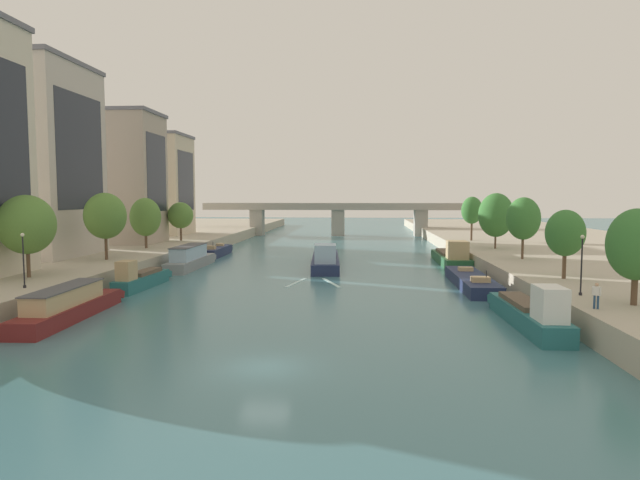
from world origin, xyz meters
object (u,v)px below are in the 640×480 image
object	(u,v)px
tree_right_by_lamp	(565,233)
moored_boat_left_end	(69,305)
moored_boat_left_near	(141,279)
tree_right_distant	(523,219)
moored_boat_right_midway	(451,257)
tree_left_by_lamp	(181,215)
tree_left_distant	(105,216)
tree_right_nearest	(636,245)
moored_boat_right_far	(530,313)
tree_left_midway	(145,217)
moored_boat_right_lone	(471,281)
barge_midriver	(325,259)
lamppost_left_bank	(23,258)
tree_right_second	(496,215)
bridge_far	(338,215)
tree_right_midway	(472,210)
lamppost_right_bank	(582,262)
moored_boat_left_upstream	(217,251)
tree_left_second	(27,225)
moored_boat_left_gap_after	(190,258)

from	to	relation	value
tree_right_by_lamp	moored_boat_left_end	bearing A→B (deg)	-165.69
moored_boat_left_near	tree_right_distant	distance (m)	40.86
moored_boat_right_midway	tree_left_by_lamp	xyz separation A→B (m)	(-39.88, 11.80, 4.87)
tree_left_distant	tree_right_nearest	size ratio (longest dim) A/B	1.18
moored_boat_right_far	tree_right_nearest	bearing A→B (deg)	-13.13
tree_left_midway	moored_boat_right_lone	bearing A→B (deg)	-23.11
barge_midriver	tree_left_by_lamp	bearing A→B (deg)	146.14
tree_left_distant	moored_boat_right_midway	bearing A→B (deg)	19.50
tree_left_distant	tree_right_distant	world-z (taller)	tree_left_distant
tree_right_nearest	lamppost_left_bank	distance (m)	43.05
tree_right_second	bridge_far	distance (m)	54.03
moored_boat_right_far	tree_right_midway	xyz separation A→B (m)	(6.05, 49.76, 5.64)
tree_right_midway	barge_midriver	bearing A→B (deg)	-138.19
lamppost_left_bank	bridge_far	bearing A→B (deg)	76.21
moored_boat_right_far	moored_boat_right_midway	xyz separation A→B (m)	(0.45, 34.39, -0.02)
tree_right_by_lamp	tree_right_nearest	bearing A→B (deg)	-88.51
tree_left_by_lamp	lamppost_right_bank	xyz separation A→B (m)	(43.46, -44.31, -1.60)
tree_right_nearest	tree_right_by_lamp	world-z (taller)	tree_right_nearest
moored_boat_right_far	bridge_far	distance (m)	87.05
tree_right_by_lamp	bridge_far	xyz separation A→B (m)	(-22.11, 75.60, -1.12)
tree_right_distant	lamppost_right_bank	size ratio (longest dim) A/B	1.60
lamppost_right_bank	tree_left_by_lamp	bearing A→B (deg)	134.45
tree_right_nearest	moored_boat_right_midway	bearing A→B (deg)	98.89
tree_right_second	bridge_far	bearing A→B (deg)	115.08
moored_boat_left_upstream	bridge_far	bearing A→B (deg)	69.31
moored_boat_right_midway	tree_right_midway	world-z (taller)	tree_right_midway
moored_boat_left_near	tree_right_by_lamp	size ratio (longest dim) A/B	1.78
tree_left_distant	bridge_far	bearing A→B (deg)	70.67
tree_right_by_lamp	tree_right_second	distance (m)	26.70
moored_boat_right_midway	tree_right_second	bearing A→B (deg)	19.14
moored_boat_right_lone	tree_left_distant	distance (m)	39.29
tree_right_distant	tree_right_second	xyz separation A→B (m)	(0.02, 12.21, -0.03)
tree_left_distant	moored_boat_right_lone	bearing A→B (deg)	-5.27
tree_left_midway	tree_right_midway	bearing A→B (deg)	19.27
moored_boat_right_midway	tree_left_midway	world-z (taller)	tree_left_midway
moored_boat_right_lone	moored_boat_left_near	bearing A→B (deg)	-174.11
barge_midriver	tree_left_by_lamp	world-z (taller)	tree_left_by_lamp
moored_boat_right_midway	tree_left_distant	world-z (taller)	tree_left_distant
moored_boat_right_far	tree_right_second	size ratio (longest dim) A/B	1.75
lamppost_right_bank	tree_left_second	bearing A→B (deg)	173.10
moored_boat_left_end	moored_boat_left_near	xyz separation A→B (m)	(-0.18, 13.39, -0.11)
moored_boat_left_upstream	lamppost_left_bank	xyz separation A→B (m)	(-4.15, -40.20, 3.54)
tree_right_distant	tree_right_midway	world-z (taller)	tree_right_midway
tree_right_by_lamp	tree_left_by_lamp	bearing A→B (deg)	141.17
tree_right_second	lamppost_right_bank	xyz separation A→B (m)	(-2.50, -34.62, -2.10)
moored_boat_left_upstream	tree_right_midway	world-z (taller)	tree_right_midway
barge_midriver	moored_boat_left_gap_after	world-z (taller)	barge_midriver
tree_left_distant	tree_right_nearest	world-z (taller)	tree_left_distant
tree_right_distant	tree_right_second	world-z (taller)	tree_right_second
tree_left_midway	lamppost_left_bank	size ratio (longest dim) A/B	1.61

